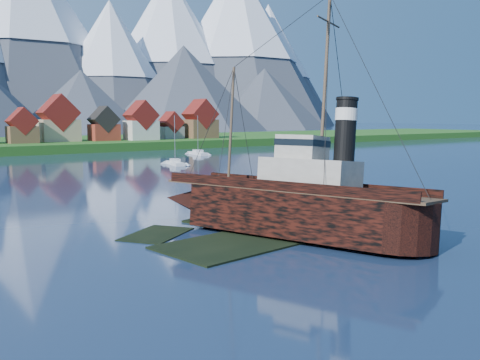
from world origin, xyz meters
TOP-DOWN VIEW (x-y plane):
  - ground at (0.00, 0.00)m, footprint 1400.00×1400.00m
  - shoal at (1.78, 2.15)m, footprint 31.71×21.24m
  - tugboat_wreck at (2.36, -0.98)m, footprint 7.52×32.40m
  - sailboat_d at (30.94, 75.55)m, footprint 4.30×9.81m
  - sailboat_e at (54.24, 103.25)m, footprint 4.40×11.49m

SIDE VIEW (x-z plane):
  - shoal at x=1.78m, z-range -0.92..0.22m
  - ground at x=0.00m, z-range 0.00..0.00m
  - sailboat_e at x=54.24m, z-range -6.21..6.78m
  - sailboat_d at x=30.94m, z-range -6.20..6.80m
  - tugboat_wreck at x=2.36m, z-range -9.62..16.05m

